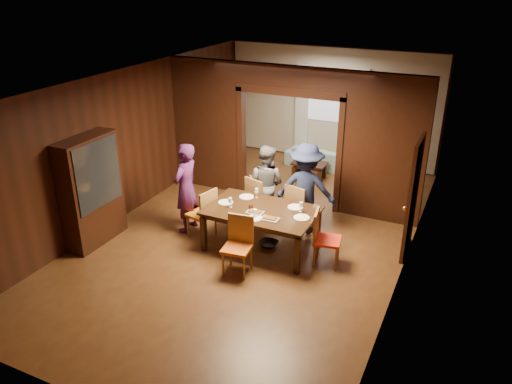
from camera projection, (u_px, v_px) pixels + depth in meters
The scene contains 32 objects.
floor at pixel (256, 233), 9.52m from camera, with size 9.00×9.00×0.00m, color #522A17.
ceiling at pixel (256, 80), 8.33m from camera, with size 5.50×9.00×0.02m, color silver.
room_walls at pixel (294, 131), 10.46m from camera, with size 5.52×9.01×2.90m.
person_purple at pixel (186, 188), 9.31m from camera, with size 0.63×0.41×1.73m, color #491B50.
person_grey at pixel (266, 184), 9.67m from camera, with size 0.77×0.60×1.58m, color slate.
person_navy at pixel (306, 188), 9.27m from camera, with size 1.13×0.65×1.74m, color #1A2142.
sofa at pixel (321, 157), 12.59m from camera, with size 1.77×0.69×0.52m, color #99C8C9.
serving_bowl at pixel (269, 206), 8.73m from camera, with size 0.35×0.35×0.09m, color black.
dining_table at pixel (261, 229), 8.87m from camera, with size 1.92×1.20×0.76m, color black.
coffee_table at pixel (309, 170), 11.93m from camera, with size 0.80×0.50×0.40m, color black.
chair_left at pixel (201, 213), 9.22m from camera, with size 0.44×0.44×0.97m, color #C96E12, non-canonical shape.
chair_right at pixel (327, 239), 8.33m from camera, with size 0.44×0.44×0.97m, color red, non-canonical shape.
chair_far_l at pixel (261, 199), 9.75m from camera, with size 0.44×0.44×0.97m, color #CA4213, non-canonical shape.
chair_far_r at pixel (300, 207), 9.43m from camera, with size 0.44×0.44×0.97m, color #D65C14, non-canonical shape.
chair_near at pixel (237, 247), 8.09m from camera, with size 0.44×0.44×0.97m, color #CA5313, non-canonical shape.
hutch at pixel (91, 191), 8.85m from camera, with size 0.40×1.20×2.00m, color black.
door_right at pixel (413, 198), 8.45m from camera, with size 0.06×0.90×2.10m, color black.
window_far at pixel (331, 96), 12.49m from camera, with size 1.20×0.03×1.30m, color silver.
curtain_left at pixel (302, 111), 12.93m from camera, with size 0.35×0.06×2.40m, color white.
curtain_right at pixel (359, 117), 12.35m from camera, with size 0.35×0.06×2.40m, color white.
plate_left at pixel (226, 202), 8.97m from camera, with size 0.27×0.27×0.01m, color white.
plate_far_l at pixel (246, 197), 9.18m from camera, with size 0.27×0.27×0.01m, color white.
plate_far_r at pixel (295, 207), 8.78m from camera, with size 0.27×0.27×0.01m, color white.
plate_right at pixel (302, 218), 8.42m from camera, with size 0.27×0.27×0.01m, color white.
plate_near at pixel (254, 218), 8.40m from camera, with size 0.27×0.27×0.01m, color white.
platter_a at pixel (255, 212), 8.59m from camera, with size 0.30×0.20×0.04m, color gray.
platter_b at pixel (270, 218), 8.36m from camera, with size 0.30×0.20×0.04m, color gray.
wineglass_left at pixel (230, 202), 8.76m from camera, with size 0.08×0.08×0.18m, color white, non-canonical shape.
wineglass_far at pixel (257, 193), 9.14m from camera, with size 0.08×0.08×0.18m, color white, non-canonical shape.
wineglass_right at pixel (301, 207), 8.60m from camera, with size 0.08×0.08×0.18m, color silver, non-canonical shape.
tumbler at pixel (255, 213), 8.43m from camera, with size 0.07×0.07×0.14m, color silver.
condiment_jar at pixel (251, 206), 8.70m from camera, with size 0.08×0.08×0.11m, color #4A2211, non-canonical shape.
Camera 1 is at (3.55, -7.58, 4.59)m, focal length 35.00 mm.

